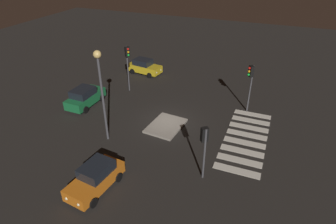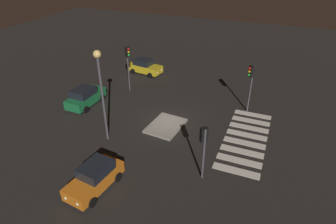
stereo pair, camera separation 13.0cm
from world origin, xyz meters
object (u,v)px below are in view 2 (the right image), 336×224
at_px(car_green, 85,97).
at_px(street_lamp, 101,81).
at_px(car_yellow, 145,67).
at_px(traffic_island, 166,126).
at_px(traffic_light_south, 204,141).
at_px(traffic_light_north, 128,58).
at_px(car_orange, 95,177).
at_px(traffic_light_east, 251,78).

height_order(car_green, street_lamp, street_lamp).
xyz_separation_m(car_green, car_yellow, (9.17, -1.75, -0.04)).
xyz_separation_m(traffic_island, traffic_light_south, (-4.61, -4.46, 2.79)).
relative_size(traffic_light_north, street_lamp, 0.66).
relative_size(car_orange, street_lamp, 0.57).
relative_size(car_green, car_orange, 1.03).
xyz_separation_m(traffic_light_south, street_lamp, (1.30, 8.07, 2.09)).
bearing_deg(car_yellow, car_orange, -64.73).
distance_m(traffic_light_south, street_lamp, 8.44).
height_order(traffic_light_south, street_lamp, street_lamp).
bearing_deg(traffic_light_south, traffic_light_north, 7.43).
bearing_deg(traffic_light_east, traffic_island, 4.95).
relative_size(traffic_island, car_yellow, 0.88).
distance_m(traffic_island, traffic_light_east, 8.48).
distance_m(traffic_island, traffic_light_north, 8.62).
relative_size(traffic_island, traffic_light_north, 0.77).
relative_size(car_green, street_lamp, 0.58).
height_order(car_green, traffic_light_east, traffic_light_east).
xyz_separation_m(traffic_island, car_yellow, (9.79, 6.75, 0.76)).
bearing_deg(car_yellow, street_lamp, -67.92).
bearing_deg(traffic_light_south, car_yellow, -2.49).
height_order(traffic_light_south, traffic_light_north, traffic_light_north).
distance_m(car_orange, street_lamp, 6.73).
relative_size(car_yellow, car_orange, 1.01).
height_order(car_yellow, traffic_light_south, traffic_light_south).
relative_size(car_orange, traffic_light_east, 0.93).
bearing_deg(car_yellow, traffic_island, -46.82).
distance_m(car_green, traffic_light_south, 14.12).
xyz_separation_m(car_green, traffic_light_north, (4.35, -2.39, 2.70)).
bearing_deg(street_lamp, car_orange, -155.24).
bearing_deg(car_green, traffic_light_north, -27.35).
distance_m(car_orange, traffic_light_north, 14.21).
bearing_deg(car_orange, traffic_island, 177.32).
xyz_separation_m(traffic_light_south, traffic_light_north, (9.59, 10.58, 0.71)).
bearing_deg(car_green, car_orange, -139.50).
bearing_deg(car_orange, traffic_light_north, -153.23).
distance_m(car_green, traffic_light_north, 5.65).
xyz_separation_m(traffic_light_north, street_lamp, (-8.29, -2.50, 1.38)).
distance_m(car_green, car_yellow, 9.34).
height_order(traffic_island, car_green, car_green).
height_order(car_yellow, traffic_light_east, traffic_light_east).
height_order(traffic_island, car_yellow, car_yellow).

